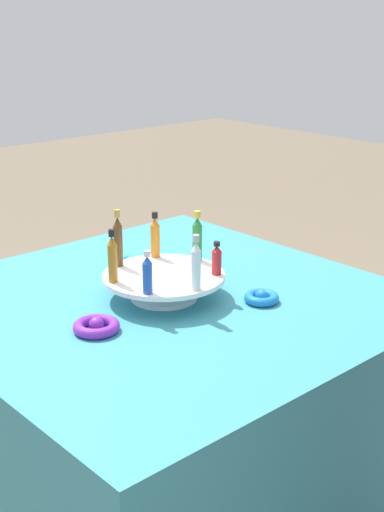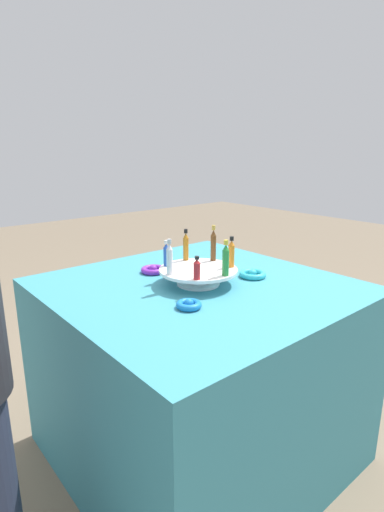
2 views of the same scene
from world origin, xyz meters
name	(u,v)px [view 1 (image 1 of 2)]	position (x,y,z in m)	size (l,w,h in m)	color
party_table	(166,430)	(0.00, 0.00, 0.39)	(1.09, 1.09, 0.78)	teal
display_stand	(164,281)	(0.00, 0.00, 0.82)	(0.31, 0.31, 0.07)	white
bottle_brown	(118,240)	(-0.12, -0.05, 0.91)	(0.02, 0.02, 0.15)	brown
bottle_amber	(112,258)	(-0.04, -0.13, 0.90)	(0.02, 0.02, 0.13)	#AD6B19
bottle_blue	(147,274)	(0.07, -0.11, 0.89)	(0.02, 0.02, 0.10)	#234CAD
bottle_clear	(196,265)	(0.13, -0.01, 0.90)	(0.02, 0.02, 0.14)	silver
bottle_red	(217,259)	(0.09, 0.10, 0.88)	(0.02, 0.02, 0.09)	#B21E23
bottle_green	(197,238)	(-0.02, 0.13, 0.90)	(0.03, 0.03, 0.13)	#288438
bottle_orange	(155,237)	(-0.11, 0.07, 0.90)	(0.02, 0.02, 0.12)	orange
ribbon_bow_teal	(132,263)	(-0.23, 0.08, 0.79)	(0.11, 0.11, 0.03)	#2DB7CC
ribbon_bow_purple	(96,326)	(0.05, -0.24, 0.79)	(0.11, 0.11, 0.03)	purple
ribbon_bow_blue	(262,297)	(0.18, 0.16, 0.79)	(0.09, 0.09, 0.03)	blue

